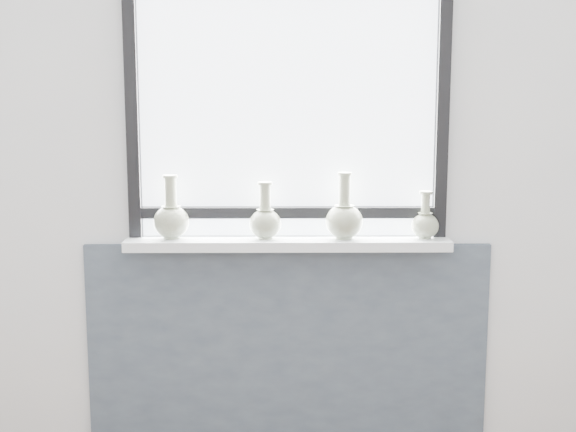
{
  "coord_description": "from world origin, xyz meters",
  "views": [
    {
      "loc": [
        -0.02,
        -1.5,
        1.54
      ],
      "look_at": [
        0.0,
        1.55,
        1.02
      ],
      "focal_mm": 50.0,
      "sensor_mm": 36.0,
      "label": 1
    }
  ],
  "objects_px": {
    "vase_a": "(171,218)",
    "vase_b": "(265,220)",
    "vase_d": "(425,223)",
    "vase_c": "(344,218)",
    "windowsill": "(288,243)"
  },
  "relations": [
    {
      "from": "vase_a",
      "to": "vase_b",
      "type": "bearing_deg",
      "value": -1.49
    },
    {
      "from": "vase_b",
      "to": "vase_d",
      "type": "height_order",
      "value": "vase_b"
    },
    {
      "from": "vase_a",
      "to": "vase_b",
      "type": "relative_size",
      "value": 1.12
    },
    {
      "from": "vase_b",
      "to": "vase_c",
      "type": "bearing_deg",
      "value": -0.75
    },
    {
      "from": "windowsill",
      "to": "vase_a",
      "type": "bearing_deg",
      "value": 178.91
    },
    {
      "from": "windowsill",
      "to": "vase_c",
      "type": "height_order",
      "value": "vase_c"
    },
    {
      "from": "vase_c",
      "to": "vase_d",
      "type": "bearing_deg",
      "value": 0.61
    },
    {
      "from": "windowsill",
      "to": "vase_a",
      "type": "height_order",
      "value": "vase_a"
    },
    {
      "from": "vase_a",
      "to": "vase_b",
      "type": "distance_m",
      "value": 0.38
    },
    {
      "from": "windowsill",
      "to": "vase_b",
      "type": "bearing_deg",
      "value": -179.39
    },
    {
      "from": "windowsill",
      "to": "vase_c",
      "type": "relative_size",
      "value": 4.86
    },
    {
      "from": "windowsill",
      "to": "vase_b",
      "type": "height_order",
      "value": "vase_b"
    },
    {
      "from": "vase_a",
      "to": "vase_d",
      "type": "distance_m",
      "value": 1.03
    },
    {
      "from": "vase_c",
      "to": "vase_d",
      "type": "height_order",
      "value": "vase_c"
    },
    {
      "from": "windowsill",
      "to": "vase_c",
      "type": "distance_m",
      "value": 0.25
    }
  ]
}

